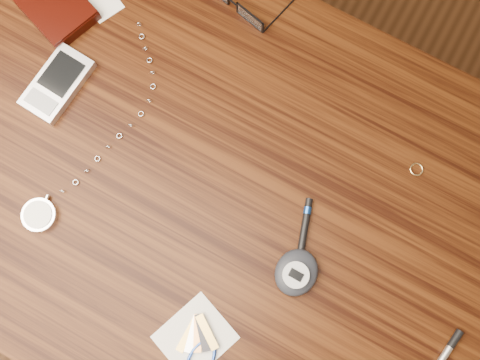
{
  "coord_description": "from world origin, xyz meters",
  "views": [
    {
      "loc": [
        0.12,
        -0.11,
        1.53
      ],
      "look_at": [
        0.04,
        0.03,
        0.76
      ],
      "focal_mm": 40.0,
      "sensor_mm": 36.0,
      "label": 1
    }
  ],
  "objects_px": {
    "wallet_and_card": "(58,9)",
    "pda_phone": "(57,84)",
    "desk": "(211,196)",
    "pocket_watch": "(45,208)",
    "pedometer": "(296,273)",
    "eyeglasses": "(236,1)",
    "notepad_keys": "(198,348)"
  },
  "relations": [
    {
      "from": "pedometer",
      "to": "notepad_keys",
      "type": "xyz_separation_m",
      "value": [
        -0.07,
        -0.16,
        -0.01
      ]
    },
    {
      "from": "eyeglasses",
      "to": "pedometer",
      "type": "bearing_deg",
      "value": -49.63
    },
    {
      "from": "pda_phone",
      "to": "wallet_and_card",
      "type": "bearing_deg",
      "value": 121.58
    },
    {
      "from": "desk",
      "to": "notepad_keys",
      "type": "relative_size",
      "value": 8.48
    },
    {
      "from": "desk",
      "to": "pda_phone",
      "type": "distance_m",
      "value": 0.3
    },
    {
      "from": "desk",
      "to": "pocket_watch",
      "type": "relative_size",
      "value": 2.78
    },
    {
      "from": "pda_phone",
      "to": "notepad_keys",
      "type": "xyz_separation_m",
      "value": [
        0.38,
        -0.23,
        -0.0
      ]
    },
    {
      "from": "notepad_keys",
      "to": "wallet_and_card",
      "type": "bearing_deg",
      "value": 142.78
    },
    {
      "from": "pocket_watch",
      "to": "pda_phone",
      "type": "xyz_separation_m",
      "value": [
        -0.09,
        0.17,
        0.0
      ]
    },
    {
      "from": "pocket_watch",
      "to": "pedometer",
      "type": "height_order",
      "value": "pedometer"
    },
    {
      "from": "desk",
      "to": "wallet_and_card",
      "type": "xyz_separation_m",
      "value": [
        -0.34,
        0.13,
        0.11
      ]
    },
    {
      "from": "wallet_and_card",
      "to": "pedometer",
      "type": "distance_m",
      "value": 0.55
    },
    {
      "from": "pda_phone",
      "to": "pedometer",
      "type": "bearing_deg",
      "value": -9.57
    },
    {
      "from": "desk",
      "to": "pda_phone",
      "type": "height_order",
      "value": "pda_phone"
    },
    {
      "from": "pedometer",
      "to": "notepad_keys",
      "type": "distance_m",
      "value": 0.17
    },
    {
      "from": "pocket_watch",
      "to": "notepad_keys",
      "type": "xyz_separation_m",
      "value": [
        0.3,
        -0.06,
        -0.0
      ]
    },
    {
      "from": "desk",
      "to": "notepad_keys",
      "type": "xyz_separation_m",
      "value": [
        0.11,
        -0.21,
        0.11
      ]
    },
    {
      "from": "pocket_watch",
      "to": "pda_phone",
      "type": "height_order",
      "value": "pda_phone"
    },
    {
      "from": "desk",
      "to": "notepad_keys",
      "type": "distance_m",
      "value": 0.26
    },
    {
      "from": "desk",
      "to": "eyeglasses",
      "type": "distance_m",
      "value": 0.32
    },
    {
      "from": "eyeglasses",
      "to": "pedometer",
      "type": "relative_size",
      "value": 2.29
    },
    {
      "from": "eyeglasses",
      "to": "notepad_keys",
      "type": "bearing_deg",
      "value": -66.8
    },
    {
      "from": "eyeglasses",
      "to": "pda_phone",
      "type": "xyz_separation_m",
      "value": [
        -0.17,
        -0.25,
        -0.0
      ]
    },
    {
      "from": "wallet_and_card",
      "to": "eyeglasses",
      "type": "relative_size",
      "value": 0.96
    },
    {
      "from": "wallet_and_card",
      "to": "pda_phone",
      "type": "xyz_separation_m",
      "value": [
        0.07,
        -0.11,
        -0.0
      ]
    },
    {
      "from": "pda_phone",
      "to": "pedometer",
      "type": "distance_m",
      "value": 0.46
    },
    {
      "from": "wallet_and_card",
      "to": "pedometer",
      "type": "xyz_separation_m",
      "value": [
        0.52,
        -0.18,
        0.0
      ]
    },
    {
      "from": "notepad_keys",
      "to": "pedometer",
      "type": "bearing_deg",
      "value": 65.78
    },
    {
      "from": "wallet_and_card",
      "to": "pocket_watch",
      "type": "bearing_deg",
      "value": -61.16
    },
    {
      "from": "wallet_and_card",
      "to": "pocket_watch",
      "type": "distance_m",
      "value": 0.32
    },
    {
      "from": "desk",
      "to": "pda_phone",
      "type": "bearing_deg",
      "value": 174.83
    },
    {
      "from": "wallet_and_card",
      "to": "pedometer",
      "type": "height_order",
      "value": "pedometer"
    }
  ]
}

